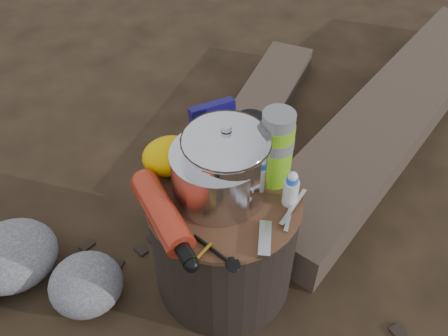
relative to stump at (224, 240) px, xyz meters
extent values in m
plane|color=black|center=(0.00, 0.00, -0.19)|extent=(60.00, 60.00, 0.00)
cylinder|color=black|center=(0.00, 0.00, 0.00)|extent=(0.41, 0.41, 0.38)
cube|color=#3F3228|center=(0.85, 0.53, -0.11)|extent=(1.58, 1.31, 0.15)
cube|color=#3F3228|center=(0.30, 0.68, -0.14)|extent=(0.80, 0.98, 0.09)
cylinder|color=silver|center=(-0.01, 0.01, 0.26)|extent=(0.23, 0.23, 0.14)
cylinder|color=silver|center=(0.01, 0.01, 0.30)|extent=(0.21, 0.21, 0.21)
cylinder|color=#6FBB18|center=(0.14, 0.03, 0.30)|extent=(0.09, 0.09, 0.22)
cylinder|color=black|center=(0.11, 0.14, 0.25)|extent=(0.08, 0.08, 0.13)
ellipsoid|color=#EAB300|center=(-0.12, 0.13, 0.24)|extent=(0.15, 0.12, 0.10)
cube|color=#110C4F|center=(0.02, 0.17, 0.27)|extent=(0.13, 0.05, 0.16)
cube|color=#B4B5BA|center=(0.06, -0.16, 0.20)|extent=(0.06, 0.11, 0.01)
cylinder|color=silver|center=(0.16, -0.06, 0.24)|extent=(0.04, 0.04, 0.09)
camera|label=1|loc=(-0.21, -0.82, 1.13)|focal=39.21mm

